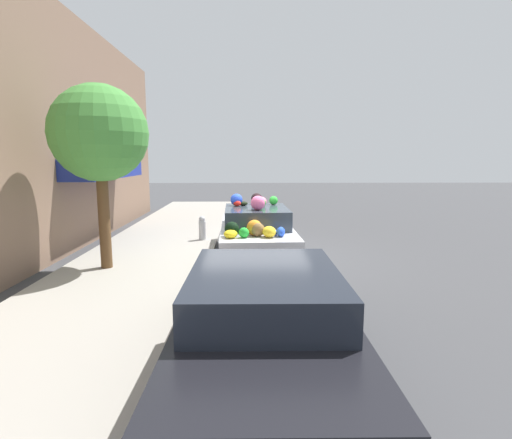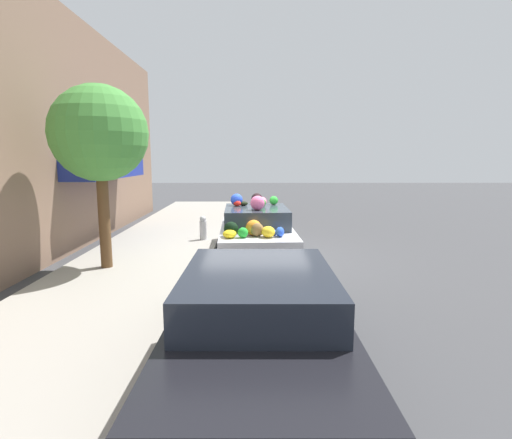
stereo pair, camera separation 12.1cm
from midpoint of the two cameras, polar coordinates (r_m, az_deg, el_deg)
ground_plane at (r=10.02m, az=-0.39°, el=-5.54°), size 60.00×60.00×0.00m
sidewalk_curb at (r=10.34m, az=-15.59°, el=-5.12°), size 24.00×3.20×0.11m
building_facade at (r=10.96m, az=-27.59°, el=10.95°), size 18.00×1.20×6.28m
street_tree at (r=9.12m, az=-21.85°, el=11.21°), size 2.02×2.02×3.89m
fire_hydrant at (r=11.75m, az=-7.99°, el=-1.22°), size 0.20×0.20×0.70m
art_car at (r=9.81m, az=-0.35°, el=-1.66°), size 4.22×1.84×1.63m
parked_car_plain at (r=4.71m, az=0.40°, el=-13.86°), size 4.55×1.89×1.28m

